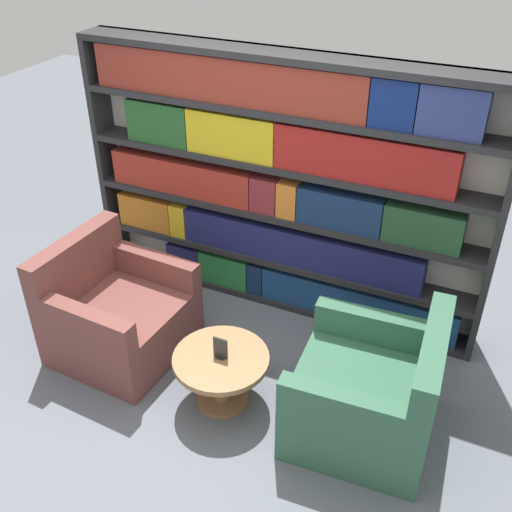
{
  "coord_description": "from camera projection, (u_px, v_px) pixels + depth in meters",
  "views": [
    {
      "loc": [
        1.57,
        -2.49,
        3.12
      ],
      "look_at": [
        0.12,
        0.66,
        0.87
      ],
      "focal_mm": 42.0,
      "sensor_mm": 36.0,
      "label": 1
    }
  ],
  "objects": [
    {
      "name": "ground_plane",
      "position": [
        201.0,
        404.0,
        4.15
      ],
      "size": [
        14.0,
        14.0,
        0.0
      ],
      "primitive_type": "plane",
      "color": "slate"
    },
    {
      "name": "bookshelf",
      "position": [
        280.0,
        187.0,
        4.63
      ],
      "size": [
        3.27,
        0.3,
        2.08
      ],
      "color": "silver",
      "rests_on": "ground_plane"
    },
    {
      "name": "armchair_left",
      "position": [
        117.0,
        315.0,
        4.49
      ],
      "size": [
        0.92,
        0.95,
        0.89
      ],
      "rotation": [
        0.0,
        0.0,
        1.51
      ],
      "color": "brown",
      "rests_on": "ground_plane"
    },
    {
      "name": "armchair_right",
      "position": [
        369.0,
        395.0,
        3.81
      ],
      "size": [
        0.93,
        0.95,
        0.89
      ],
      "rotation": [
        0.0,
        0.0,
        -1.51
      ],
      "color": "#336047",
      "rests_on": "ground_plane"
    },
    {
      "name": "coffee_table",
      "position": [
        221.0,
        370.0,
        4.02
      ],
      "size": [
        0.65,
        0.65,
        0.4
      ],
      "color": "olive",
      "rests_on": "ground_plane"
    },
    {
      "name": "table_sign",
      "position": [
        221.0,
        349.0,
        3.92
      ],
      "size": [
        0.1,
        0.06,
        0.16
      ],
      "color": "black",
      "rests_on": "coffee_table"
    }
  ]
}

